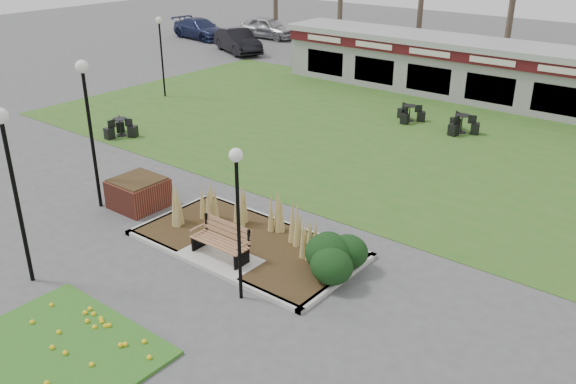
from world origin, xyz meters
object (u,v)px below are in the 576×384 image
Objects in this scene: lamp_post_mid_left at (87,102)px; bistro_set_a at (121,130)px; lamp_post_near_right at (9,159)px; brick_planter at (138,193)px; car_blue at (200,29)px; car_silver at (268,28)px; park_bench at (222,240)px; lamp_post_far_left at (160,39)px; lamp_post_near_left at (237,192)px; food_pavilion at (502,74)px; car_black at (238,41)px; bistro_set_d at (461,127)px; bistro_set_c at (409,116)px.

lamp_post_mid_left reaches higher than bistro_set_a.
lamp_post_near_right is 4.43m from lamp_post_mid_left.
car_blue is (-20.53, 22.56, 0.28)m from brick_planter.
car_silver is at bearing 122.50° from brick_planter.
lamp_post_far_left is at bearing 144.01° from park_bench.
lamp_post_mid_left is 0.97× the size of car_silver.
brick_planter is 0.29× the size of car_blue.
food_pavilion is at bearing 94.46° from lamp_post_near_left.
park_bench is at bearing -113.82° from car_black.
lamp_post_near_left is at bearing -85.82° from bistro_set_d.
brick_planter is 0.37× the size of lamp_post_far_left.
lamp_post_near_left is 0.85× the size of lamp_post_near_right.
food_pavilion is at bearing -108.36° from car_silver.
park_bench reaches higher than bistro_set_d.
park_bench is 0.44× the size of lamp_post_near_left.
lamp_post_near_left is 13.72m from bistro_set_a.
car_silver is (-6.96, 16.58, -2.12)m from lamp_post_far_left.
lamp_post_near_right reaches higher than park_bench.
bistro_set_c is at bearing -110.22° from food_pavilion.
car_blue is (-22.90, 9.11, 0.49)m from bistro_set_c.
park_bench reaches higher than bistro_set_c.
park_bench is 34.14m from car_blue.
car_black is at bearing 131.95° from park_bench.
food_pavilion reaches higher than car_silver.
lamp_post_far_left is (-8.60, 10.17, -0.46)m from lamp_post_mid_left.
lamp_post_near_right is at bearing -133.51° from car_blue.
car_silver is at bearing 149.43° from bistro_set_d.
lamp_post_near_right reaches higher than bistro_set_a.
bistro_set_a is 0.97× the size of bistro_set_d.
food_pavilion is 5.29× the size of lamp_post_mid_left.
brick_planter is 1.11× the size of bistro_set_c.
brick_planter is 30.51m from car_blue.
car_black is at bearing -160.07° from car_silver.
brick_planter is 6.69m from lamp_post_near_left.
bistro_set_d is at bearing 67.20° from lamp_post_mid_left.
lamp_post_near_right is 0.97× the size of lamp_post_mid_left.
bistro_set_d is (2.54, -0.13, 0.02)m from bistro_set_c.
lamp_post_near_left is (1.62, -1.05, 2.20)m from park_bench.
bistro_set_a reaches higher than bistro_set_c.
lamp_post_near_left is 0.82× the size of lamp_post_mid_left.
lamp_post_far_left is 17.24m from car_blue.
car_blue is at bearing 132.30° from brick_planter.
car_black is at bearing 160.26° from bistro_set_d.
lamp_post_near_left is (6.02, -1.80, 2.31)m from brick_planter.
bistro_set_c is at bearing 176.99° from bistro_set_d.
car_silver is (-21.48, 12.68, 0.53)m from bistro_set_d.
car_black is at bearing 176.00° from food_pavilion.
brick_planter is at bearing 36.88° from lamp_post_mid_left.
brick_planter is at bearing 163.35° from lamp_post_near_left.
lamp_post_mid_left is 3.29× the size of bistro_set_a.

